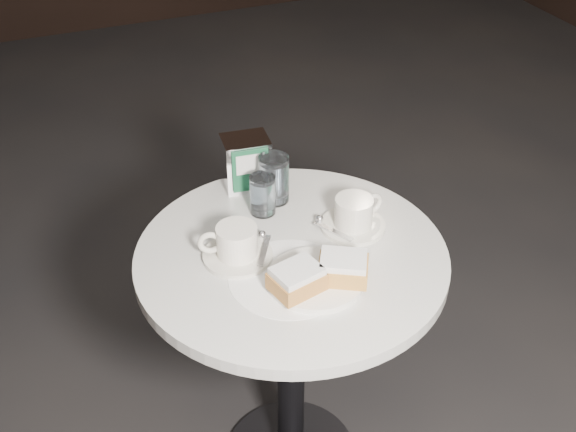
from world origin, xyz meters
The scene contains 8 objects.
cafe_table centered at (0.00, 0.00, 0.55)m, with size 0.70×0.70×0.74m.
sugar_spill centered at (-0.04, -0.08, 0.75)m, with size 0.26×0.26×0.00m, color white.
beignet_plate centered at (0.01, -0.13, 0.77)m, with size 0.23×0.22×0.07m.
coffee_cup_left centered at (-0.12, 0.03, 0.78)m, with size 0.19×0.19×0.08m.
coffee_cup_right centered at (0.17, 0.03, 0.78)m, with size 0.18×0.18×0.08m.
water_glass_left centered at (0.00, 0.17, 0.79)m, with size 0.06×0.06×0.10m.
water_glass_right centered at (0.04, 0.21, 0.80)m, with size 0.09×0.09×0.12m.
napkin_dispenser centered at (0.00, 0.30, 0.81)m, with size 0.12×0.11×0.13m.
Camera 1 is at (-0.49, -1.16, 1.75)m, focal length 45.00 mm.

